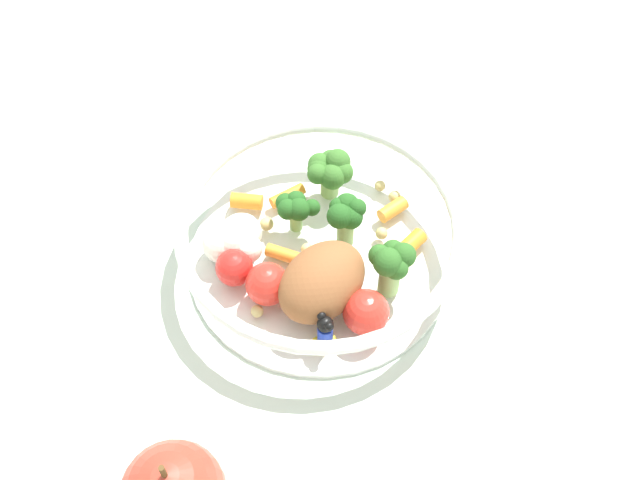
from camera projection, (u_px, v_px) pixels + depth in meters
name	position (u px, v px, depth m)	size (l,w,h in m)	color
ground_plane	(304.00, 275.00, 0.60)	(2.40, 2.40, 0.00)	silver
food_container	(313.00, 245.00, 0.58)	(0.22, 0.22, 0.06)	white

